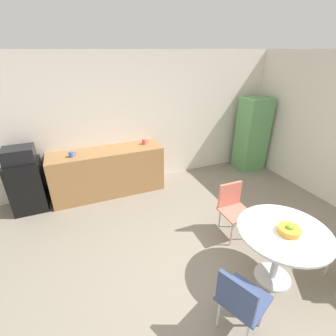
{
  "coord_description": "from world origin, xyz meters",
  "views": [
    {
      "loc": [
        -1.29,
        -1.69,
        2.6
      ],
      "look_at": [
        -0.01,
        1.43,
        0.95
      ],
      "focal_mm": 26.06,
      "sensor_mm": 36.0,
      "label": 1
    }
  ],
  "objects_px": {
    "round_table": "(282,241)",
    "microwave": "(19,155)",
    "locker_cabinet": "(252,134)",
    "mug_white": "(144,142)",
    "mug_green": "(71,154)",
    "fruit_bowl": "(289,230)",
    "chair_coral": "(233,204)",
    "mini_fridge": "(28,186)",
    "chair_navy": "(239,299)"
  },
  "relations": [
    {
      "from": "round_table",
      "to": "fruit_bowl",
      "type": "bearing_deg",
      "value": -74.36
    },
    {
      "from": "round_table",
      "to": "mug_green",
      "type": "relative_size",
      "value": 8.01
    },
    {
      "from": "round_table",
      "to": "chair_coral",
      "type": "distance_m",
      "value": 0.94
    },
    {
      "from": "microwave",
      "to": "mug_white",
      "type": "xyz_separation_m",
      "value": [
        2.16,
        0.05,
        -0.08
      ]
    },
    {
      "from": "mini_fridge",
      "to": "locker_cabinet",
      "type": "xyz_separation_m",
      "value": [
        4.71,
        -0.1,
        0.38
      ]
    },
    {
      "from": "round_table",
      "to": "chair_coral",
      "type": "bearing_deg",
      "value": 89.8
    },
    {
      "from": "chair_navy",
      "to": "fruit_bowl",
      "type": "height_order",
      "value": "fruit_bowl"
    },
    {
      "from": "mini_fridge",
      "to": "mug_white",
      "type": "xyz_separation_m",
      "value": [
        2.16,
        0.05,
        0.5
      ]
    },
    {
      "from": "mini_fridge",
      "to": "microwave",
      "type": "distance_m",
      "value": 0.58
    },
    {
      "from": "locker_cabinet",
      "to": "mug_white",
      "type": "bearing_deg",
      "value": 176.69
    },
    {
      "from": "fruit_bowl",
      "to": "chair_navy",
      "type": "bearing_deg",
      "value": -159.65
    },
    {
      "from": "chair_coral",
      "to": "chair_navy",
      "type": "distance_m",
      "value": 1.56
    },
    {
      "from": "fruit_bowl",
      "to": "locker_cabinet",
      "type": "bearing_deg",
      "value": 57.34
    },
    {
      "from": "round_table",
      "to": "fruit_bowl",
      "type": "xyz_separation_m",
      "value": [
        0.01,
        -0.05,
        0.2
      ]
    },
    {
      "from": "microwave",
      "to": "chair_coral",
      "type": "height_order",
      "value": "microwave"
    },
    {
      "from": "microwave",
      "to": "locker_cabinet",
      "type": "height_order",
      "value": "locker_cabinet"
    },
    {
      "from": "chair_coral",
      "to": "chair_navy",
      "type": "height_order",
      "value": "same"
    },
    {
      "from": "chair_coral",
      "to": "microwave",
      "type": "bearing_deg",
      "value": 146.67
    },
    {
      "from": "chair_coral",
      "to": "fruit_bowl",
      "type": "xyz_separation_m",
      "value": [
        0.01,
        -0.98,
        0.28
      ]
    },
    {
      "from": "locker_cabinet",
      "to": "mug_white",
      "type": "relative_size",
      "value": 12.84
    },
    {
      "from": "chair_navy",
      "to": "mug_green",
      "type": "relative_size",
      "value": 6.43
    },
    {
      "from": "chair_navy",
      "to": "fruit_bowl",
      "type": "relative_size",
      "value": 3.38
    },
    {
      "from": "locker_cabinet",
      "to": "fruit_bowl",
      "type": "relative_size",
      "value": 6.75
    },
    {
      "from": "locker_cabinet",
      "to": "mug_white",
      "type": "height_order",
      "value": "locker_cabinet"
    },
    {
      "from": "chair_coral",
      "to": "round_table",
      "type": "bearing_deg",
      "value": -90.2
    },
    {
      "from": "fruit_bowl",
      "to": "mug_green",
      "type": "xyz_separation_m",
      "value": [
        -2.12,
        2.82,
        0.15
      ]
    },
    {
      "from": "mini_fridge",
      "to": "chair_coral",
      "type": "relative_size",
      "value": 1.09
    },
    {
      "from": "chair_coral",
      "to": "mug_white",
      "type": "distance_m",
      "value": 2.14
    },
    {
      "from": "locker_cabinet",
      "to": "fruit_bowl",
      "type": "distance_m",
      "value": 3.32
    },
    {
      "from": "round_table",
      "to": "mug_green",
      "type": "bearing_deg",
      "value": 127.23
    },
    {
      "from": "microwave",
      "to": "chair_navy",
      "type": "height_order",
      "value": "microwave"
    },
    {
      "from": "mini_fridge",
      "to": "microwave",
      "type": "height_order",
      "value": "microwave"
    },
    {
      "from": "locker_cabinet",
      "to": "chair_navy",
      "type": "height_order",
      "value": "locker_cabinet"
    },
    {
      "from": "locker_cabinet",
      "to": "chair_coral",
      "type": "bearing_deg",
      "value": -134.79
    },
    {
      "from": "microwave",
      "to": "chair_coral",
      "type": "distance_m",
      "value": 3.52
    },
    {
      "from": "mini_fridge",
      "to": "mug_green",
      "type": "relative_size",
      "value": 6.99
    },
    {
      "from": "mug_green",
      "to": "chair_coral",
      "type": "bearing_deg",
      "value": -41.05
    },
    {
      "from": "microwave",
      "to": "chair_navy",
      "type": "relative_size",
      "value": 0.58
    },
    {
      "from": "mug_white",
      "to": "mug_green",
      "type": "distance_m",
      "value": 1.37
    },
    {
      "from": "round_table",
      "to": "chair_navy",
      "type": "bearing_deg",
      "value": -156.79
    },
    {
      "from": "mug_white",
      "to": "microwave",
      "type": "bearing_deg",
      "value": -178.74
    },
    {
      "from": "microwave",
      "to": "chair_coral",
      "type": "bearing_deg",
      "value": -33.33
    },
    {
      "from": "locker_cabinet",
      "to": "round_table",
      "type": "xyz_separation_m",
      "value": [
        -1.8,
        -2.75,
        -0.22
      ]
    },
    {
      "from": "locker_cabinet",
      "to": "chair_navy",
      "type": "xyz_separation_m",
      "value": [
        -2.66,
        -3.12,
        -0.31
      ]
    },
    {
      "from": "fruit_bowl",
      "to": "mug_white",
      "type": "bearing_deg",
      "value": 104.45
    },
    {
      "from": "microwave",
      "to": "round_table",
      "type": "bearing_deg",
      "value": -44.42
    },
    {
      "from": "mug_white",
      "to": "mug_green",
      "type": "relative_size",
      "value": 1.0
    },
    {
      "from": "locker_cabinet",
      "to": "mug_green",
      "type": "distance_m",
      "value": 3.91
    },
    {
      "from": "round_table",
      "to": "mug_white",
      "type": "bearing_deg",
      "value": 104.43
    },
    {
      "from": "round_table",
      "to": "microwave",
      "type": "bearing_deg",
      "value": 135.58
    }
  ]
}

